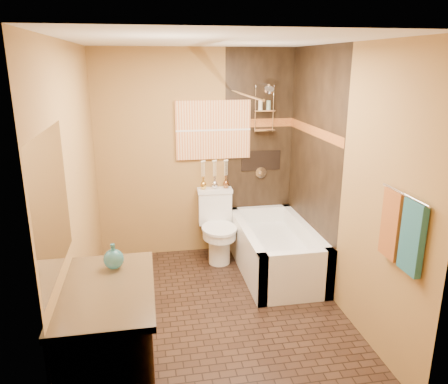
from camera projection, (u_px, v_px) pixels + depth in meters
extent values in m
plane|color=black|center=(218.00, 312.00, 4.24)|extent=(3.00, 3.00, 0.00)
cube|color=olive|center=(77.00, 196.00, 3.67)|extent=(0.02, 3.00, 2.50)
cube|color=olive|center=(343.00, 182.00, 4.09)|extent=(0.02, 3.00, 2.50)
cube|color=olive|center=(197.00, 155.00, 5.29)|extent=(2.40, 0.02, 2.50)
cube|color=olive|center=(261.00, 262.00, 2.47)|extent=(2.40, 0.02, 2.50)
plane|color=silver|center=(216.00, 40.00, 3.52)|extent=(3.00, 3.00, 0.00)
cube|color=black|center=(259.00, 153.00, 5.42)|extent=(0.85, 0.01, 2.50)
cube|color=black|center=(312.00, 165.00, 4.79)|extent=(0.01, 1.50, 2.50)
cube|color=brown|center=(260.00, 123.00, 5.30)|extent=(0.85, 0.01, 0.10)
cube|color=brown|center=(314.00, 131.00, 4.68)|extent=(0.01, 1.50, 0.10)
cube|color=black|center=(261.00, 161.00, 5.44)|extent=(0.50, 0.01, 0.25)
cylinder|color=silver|center=(266.00, 84.00, 5.05)|extent=(0.02, 0.26, 0.02)
cylinder|color=silver|center=(269.00, 90.00, 4.92)|extent=(0.11, 0.11, 0.09)
cylinder|color=silver|center=(261.00, 172.00, 5.47)|extent=(0.14, 0.02, 0.14)
cylinder|color=silver|center=(243.00, 94.00, 4.43)|extent=(0.03, 1.55, 0.03)
cylinder|color=silver|center=(405.00, 195.00, 3.03)|extent=(0.02, 0.55, 0.02)
cube|color=navy|center=(412.00, 238.00, 2.99)|extent=(0.05, 0.22, 0.52)
cube|color=#95521B|center=(392.00, 224.00, 3.23)|extent=(0.05, 0.22, 0.52)
cube|color=orange|center=(213.00, 130.00, 5.22)|extent=(0.90, 0.04, 0.70)
cube|color=white|center=(52.00, 204.00, 2.66)|extent=(0.01, 1.00, 0.90)
cube|color=white|center=(296.00, 277.00, 4.35)|extent=(0.80, 0.10, 0.55)
cube|color=white|center=(260.00, 227.00, 5.67)|extent=(0.80, 0.10, 0.55)
cube|color=white|center=(246.00, 251.00, 4.95)|extent=(0.10, 1.50, 0.55)
cube|color=white|center=(304.00, 246.00, 5.07)|extent=(0.10, 1.50, 0.55)
cube|color=white|center=(275.00, 257.00, 5.03)|extent=(0.64, 1.34, 0.35)
cube|color=white|center=(215.00, 208.00, 5.41)|extent=(0.41, 0.20, 0.40)
cube|color=white|center=(215.00, 190.00, 5.35)|extent=(0.44, 0.22, 0.04)
cylinder|color=white|center=(219.00, 247.00, 5.23)|extent=(0.26, 0.26, 0.40)
cylinder|color=white|center=(219.00, 233.00, 5.17)|extent=(0.39, 0.39, 0.11)
cylinder|color=white|center=(219.00, 229.00, 5.16)|extent=(0.41, 0.41, 0.03)
cube|color=black|center=(110.00, 349.00, 3.02)|extent=(0.60, 0.97, 0.86)
cube|color=black|center=(106.00, 290.00, 2.89)|extent=(0.63, 1.03, 0.04)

